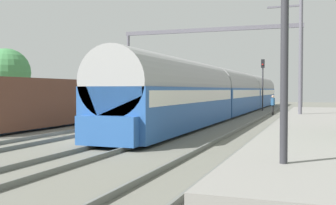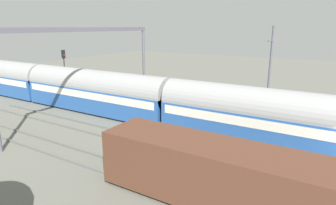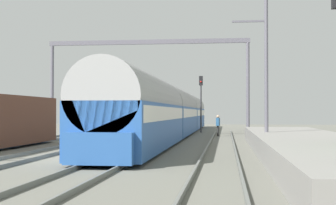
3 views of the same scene
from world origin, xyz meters
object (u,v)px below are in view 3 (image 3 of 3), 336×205
at_px(catenary_gantry, 148,64).
at_px(passenger_train, 174,112).
at_px(person_crossing, 218,124).
at_px(railway_signal_far, 201,97).

bearing_deg(catenary_gantry, passenger_train, 33.18).
xyz_separation_m(person_crossing, catenary_gantry, (-5.68, -0.74, 4.88)).
bearing_deg(passenger_train, person_crossing, -9.03).
bearing_deg(railway_signal_far, catenary_gantry, -116.74).
height_order(passenger_train, catenary_gantry, catenary_gantry).
bearing_deg(railway_signal_far, person_crossing, -76.19).
distance_m(passenger_train, catenary_gantry, 4.61).
bearing_deg(passenger_train, catenary_gantry, -146.82).
height_order(person_crossing, railway_signal_far, railway_signal_far).
relative_size(passenger_train, catenary_gantry, 2.98).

